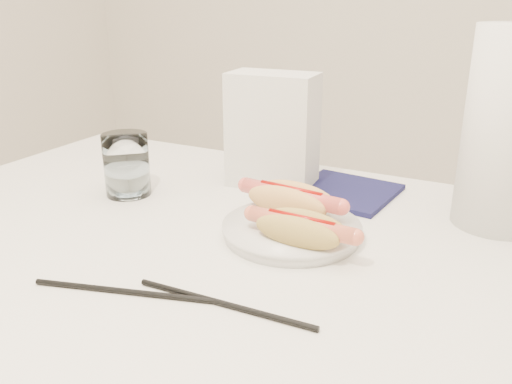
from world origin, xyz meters
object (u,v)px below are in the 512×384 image
at_px(hotdog_right, 301,229).
at_px(water_glass, 127,165).
at_px(napkin_box, 273,131).
at_px(plate, 292,232).
at_px(paper_towel_roll, 510,130).
at_px(hotdog_left, 291,200).
at_px(table, 225,272).

xyz_separation_m(hotdog_right, water_glass, (-0.37, 0.08, 0.02)).
distance_m(hotdog_right, napkin_box, 0.30).
bearing_deg(plate, paper_towel_roll, 35.72).
bearing_deg(paper_towel_roll, water_glass, -165.04).
bearing_deg(plate, napkin_box, 122.84).
bearing_deg(napkin_box, hotdog_right, -60.33).
xyz_separation_m(hotdog_left, hotdog_right, (0.06, -0.09, -0.00)).
bearing_deg(plate, hotdog_left, 115.72).
xyz_separation_m(table, hotdog_right, (0.12, 0.00, 0.10)).
bearing_deg(hotdog_left, water_glass, -170.28).
bearing_deg(hotdog_right, hotdog_left, 124.68).
bearing_deg(table, hotdog_left, 54.41).
height_order(water_glass, paper_towel_roll, paper_towel_roll).
bearing_deg(hotdog_right, table, -175.40).
bearing_deg(hotdog_right, napkin_box, 126.95).
distance_m(table, paper_towel_roll, 0.48).
bearing_deg(napkin_box, paper_towel_roll, -4.27).
height_order(table, water_glass, water_glass).
bearing_deg(napkin_box, water_glass, -145.94).
height_order(hotdog_right, napkin_box, napkin_box).
bearing_deg(napkin_box, table, -85.45).
relative_size(plate, hotdog_right, 1.26).
bearing_deg(paper_towel_roll, hotdog_left, -153.47).
height_order(hotdog_left, napkin_box, napkin_box).
height_order(plate, napkin_box, napkin_box).
bearing_deg(plate, table, -152.72).
bearing_deg(napkin_box, plate, -61.06).
xyz_separation_m(table, plate, (0.09, 0.05, 0.07)).
bearing_deg(plate, hotdog_right, -53.33).
xyz_separation_m(hotdog_right, paper_towel_roll, (0.24, 0.24, 0.12)).
bearing_deg(hotdog_right, water_glass, 171.89).
relative_size(plate, napkin_box, 0.96).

